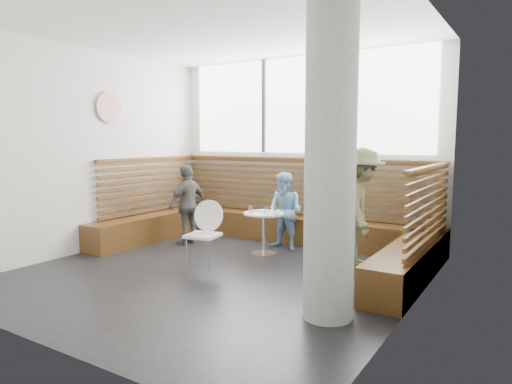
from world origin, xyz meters
The scene contains 15 objects.
room centered at (0.00, 0.00, 1.60)m, with size 5.00×5.00×3.20m.
booth centered at (0.00, 1.77, 0.41)m, with size 5.00×2.50×1.44m.
concrete_column centered at (1.85, -0.60, 1.60)m, with size 0.50×0.50×3.20m, color gray.
wall_art centered at (-2.46, 0.40, 2.30)m, with size 0.50×0.50×0.03m, color white.
cafe_table centered at (-0.01, 1.24, 0.47)m, with size 0.64×0.64×0.65m.
cafe_chair centered at (-0.34, 0.23, 0.54)m, with size 0.44×0.43×0.93m.
adult_man centered at (1.50, 1.37, 0.83)m, with size 1.08×0.62×1.67m, color #565A3C.
child_back centered at (0.12, 1.70, 0.63)m, with size 0.61×0.47×1.25m, color #79ACD2.
child_left centered at (-1.47, 1.17, 0.68)m, with size 0.79×0.33×1.35m, color #514E4A.
plate_near centered at (-0.12, 1.39, 0.66)m, with size 0.20×0.20×0.01m, color white.
plate_far centered at (0.09, 1.41, 0.66)m, with size 0.19×0.19×0.01m, color white.
glass_left centered at (-0.20, 1.16, 0.71)m, with size 0.06×0.06×0.10m, color white.
glass_mid centered at (0.07, 1.19, 0.71)m, with size 0.07×0.07×0.11m, color white.
glass_right centered at (0.23, 1.22, 0.71)m, with size 0.08×0.08×0.12m, color white.
menu_card centered at (0.02, 1.02, 0.66)m, with size 0.20×0.14×0.00m, color #A5C64C.
Camera 1 is at (3.58, -4.73, 1.78)m, focal length 32.00 mm.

